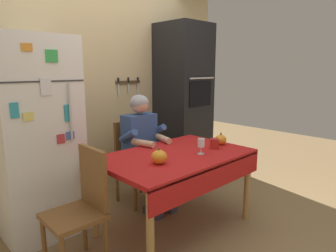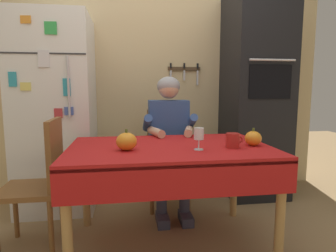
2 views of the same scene
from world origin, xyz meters
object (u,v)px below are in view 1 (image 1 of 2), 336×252
(wall_oven, at_px, (183,103))
(seated_person, at_px, (143,141))
(dining_table, at_px, (177,163))
(chair_behind_person, at_px, (133,158))
(pumpkin_large, at_px, (221,140))
(coffee_mug, at_px, (215,144))
(refrigerator, at_px, (35,138))
(chair_left_side, at_px, (82,203))
(wine_glass, at_px, (201,143))
(pumpkin_medium, at_px, (159,157))

(wall_oven, bearing_deg, seated_person, -161.66)
(dining_table, xyz_separation_m, chair_behind_person, (0.09, 0.79, -0.14))
(seated_person, xyz_separation_m, pumpkin_large, (0.49, -0.67, 0.05))
(coffee_mug, bearing_deg, refrigerator, 143.78)
(chair_left_side, relative_size, pumpkin_large, 7.39)
(chair_behind_person, relative_size, seated_person, 0.75)
(refrigerator, relative_size, seated_person, 1.45)
(seated_person, relative_size, wine_glass, 8.43)
(chair_behind_person, xyz_separation_m, pumpkin_medium, (-0.39, -0.88, 0.29))
(wall_oven, distance_m, chair_left_side, 2.18)
(seated_person, distance_m, wine_glass, 0.76)
(pumpkin_medium, bearing_deg, seated_person, 60.66)
(wine_glass, bearing_deg, refrigerator, 137.38)
(wall_oven, relative_size, chair_left_side, 2.26)
(wall_oven, bearing_deg, pumpkin_medium, -143.21)
(dining_table, xyz_separation_m, wine_glass, (0.17, -0.15, 0.18))
(refrigerator, height_order, seated_person, refrigerator)
(seated_person, xyz_separation_m, coffee_mug, (0.32, -0.72, 0.05))
(refrigerator, xyz_separation_m, dining_table, (0.95, -0.88, -0.24))
(wall_oven, distance_m, dining_table, 1.45)
(wall_oven, relative_size, dining_table, 1.50)
(refrigerator, relative_size, dining_table, 1.29)
(pumpkin_medium, bearing_deg, chair_behind_person, 66.18)
(seated_person, bearing_deg, wall_oven, 18.34)
(dining_table, height_order, coffee_mug, coffee_mug)
(coffee_mug, bearing_deg, chair_left_side, 169.75)
(chair_behind_person, distance_m, pumpkin_medium, 1.00)
(seated_person, height_order, pumpkin_large, seated_person)
(coffee_mug, distance_m, wine_glass, 0.25)
(chair_behind_person, xyz_separation_m, wine_glass, (0.08, -0.94, 0.33))
(refrigerator, height_order, pumpkin_large, refrigerator)
(wall_oven, distance_m, seated_person, 1.06)
(refrigerator, height_order, chair_behind_person, refrigerator)
(chair_behind_person, xyz_separation_m, seated_person, (-0.00, -0.19, 0.23))
(refrigerator, height_order, wall_oven, wall_oven)
(dining_table, relative_size, chair_behind_person, 1.51)
(refrigerator, relative_size, pumpkin_large, 14.30)
(dining_table, relative_size, wine_glass, 9.48)
(dining_table, bearing_deg, coffee_mug, -15.60)
(wall_oven, xyz_separation_m, wine_glass, (-0.88, -1.07, -0.21))
(seated_person, relative_size, coffee_mug, 10.43)
(dining_table, bearing_deg, wine_glass, -40.95)
(refrigerator, distance_m, pumpkin_medium, 1.17)
(wall_oven, height_order, pumpkin_medium, wall_oven)
(seated_person, distance_m, coffee_mug, 0.79)
(chair_behind_person, xyz_separation_m, pumpkin_large, (0.49, -0.86, 0.28))
(chair_left_side, xyz_separation_m, coffee_mug, (1.31, -0.24, 0.28))
(chair_behind_person, distance_m, seated_person, 0.29)
(refrigerator, bearing_deg, coffee_mug, -36.22)
(wall_oven, bearing_deg, refrigerator, -178.86)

